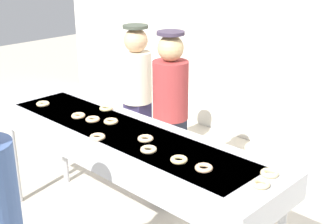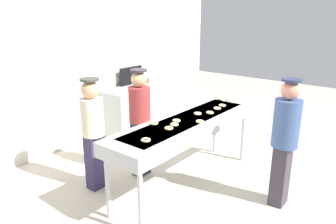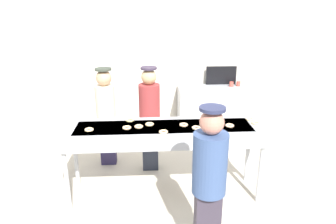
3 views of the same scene
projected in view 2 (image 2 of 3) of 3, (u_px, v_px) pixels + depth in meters
The scene contains 22 objects.
ground_plane at pixel (186, 184), 4.62m from camera, with size 16.00×16.00×0.00m, color beige.
back_wall at pixel (73, 65), 5.67m from camera, with size 8.00×0.12×2.95m, color silver.
fryer_conveyor at pixel (187, 125), 4.35m from camera, with size 2.64×0.69×0.99m.
plain_donut_0 at pixel (210, 113), 4.55m from camera, with size 0.11×0.11×0.03m, color beige.
plain_donut_1 at pixel (222, 105), 4.90m from camera, with size 0.11×0.11×0.03m, color #F8C190.
plain_donut_2 at pixel (217, 108), 4.75m from camera, with size 0.11×0.11×0.03m, color #F2D289.
plain_donut_3 at pixel (176, 121), 4.21m from camera, with size 0.11×0.11×0.03m, color #F8D18C.
plain_donut_4 at pixel (169, 128), 3.93m from camera, with size 0.11×0.11×0.03m, color #F9C98D.
plain_donut_5 at pixel (174, 125), 4.06m from camera, with size 0.11×0.11×0.03m, color #F9CA8F.
plain_donut_6 at pixel (146, 140), 3.57m from camera, with size 0.11×0.11×0.03m, color #F4D595.
plain_donut_7 at pixel (229, 100), 5.21m from camera, with size 0.11×0.11×0.03m, color beige.
plain_donut_8 at pixel (154, 123), 4.11m from camera, with size 0.11×0.11×0.03m, color #E6D083.
plain_donut_9 at pixel (220, 99), 5.27m from camera, with size 0.11×0.11×0.03m, color beige.
plain_donut_10 at pixel (198, 114), 4.50m from camera, with size 0.11×0.11×0.03m, color beige.
plain_donut_11 at pixel (200, 122), 4.17m from camera, with size 0.11×0.11×0.03m, color #F5C891.
worker_baker at pixel (140, 118), 4.64m from camera, with size 0.31×0.31×1.62m.
worker_assistant at pixel (93, 129), 4.28m from camera, with size 0.30×0.30×1.57m.
customer_waiting at pixel (285, 137), 3.89m from camera, with size 0.32×0.32×1.64m.
prep_counter at pixel (141, 108), 6.64m from camera, with size 1.73×0.64×0.94m, color #B7BABF.
paper_cup_0 at pixel (147, 80), 6.78m from camera, with size 0.08×0.08×0.09m, color #CC4C3F.
paper_cup_1 at pixel (144, 82), 6.66m from camera, with size 0.08×0.08×0.09m, color #CC4C3F.
menu_display at pixel (131, 75), 6.61m from camera, with size 0.60×0.04×0.36m, color black.
Camera 2 is at (-3.36, -2.36, 2.37)m, focal length 34.06 mm.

